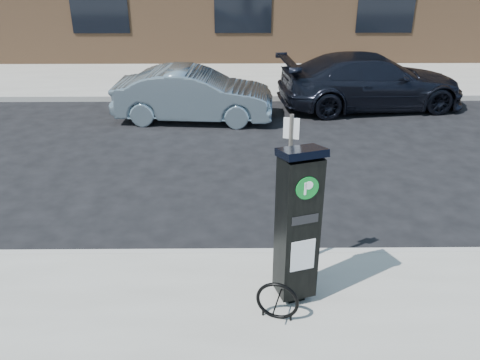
{
  "coord_description": "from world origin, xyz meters",
  "views": [
    {
      "loc": [
        -0.27,
        -6.49,
        4.57
      ],
      "look_at": [
        -0.21,
        0.5,
        1.1
      ],
      "focal_mm": 38.0,
      "sensor_mm": 36.0,
      "label": 1
    }
  ],
  "objects_px": {
    "parking_kiosk": "(297,225)",
    "bike_rack": "(277,301)",
    "sign_pole": "(288,197)",
    "car_silver": "(194,95)",
    "car_dark": "(371,81)"
  },
  "relations": [
    {
      "from": "sign_pole",
      "to": "car_dark",
      "type": "bearing_deg",
      "value": 83.75
    },
    {
      "from": "parking_kiosk",
      "to": "bike_rack",
      "type": "relative_size",
      "value": 4.02
    },
    {
      "from": "sign_pole",
      "to": "car_silver",
      "type": "height_order",
      "value": "sign_pole"
    },
    {
      "from": "parking_kiosk",
      "to": "bike_rack",
      "type": "xyz_separation_m",
      "value": [
        -0.25,
        -0.41,
        -0.86
      ]
    },
    {
      "from": "sign_pole",
      "to": "car_dark",
      "type": "height_order",
      "value": "sign_pole"
    },
    {
      "from": "sign_pole",
      "to": "bike_rack",
      "type": "xyz_separation_m",
      "value": [
        -0.2,
        -1.08,
        -0.89
      ]
    },
    {
      "from": "sign_pole",
      "to": "car_silver",
      "type": "xyz_separation_m",
      "value": [
        -1.8,
        6.83,
        -0.63
      ]
    },
    {
      "from": "bike_rack",
      "to": "parking_kiosk",
      "type": "bearing_deg",
      "value": 74.7
    },
    {
      "from": "sign_pole",
      "to": "car_silver",
      "type": "bearing_deg",
      "value": 120.05
    },
    {
      "from": "parking_kiosk",
      "to": "car_silver",
      "type": "bearing_deg",
      "value": 86.54
    },
    {
      "from": "car_dark",
      "to": "parking_kiosk",
      "type": "bearing_deg",
      "value": 153.39
    },
    {
      "from": "car_dark",
      "to": "car_silver",
      "type": "bearing_deg",
      "value": 94.57
    },
    {
      "from": "parking_kiosk",
      "to": "car_silver",
      "type": "distance_m",
      "value": 7.76
    },
    {
      "from": "sign_pole",
      "to": "car_dark",
      "type": "relative_size",
      "value": 0.45
    },
    {
      "from": "sign_pole",
      "to": "bike_rack",
      "type": "height_order",
      "value": "sign_pole"
    }
  ]
}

